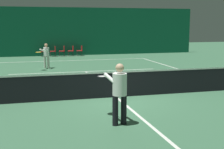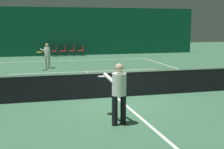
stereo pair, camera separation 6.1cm
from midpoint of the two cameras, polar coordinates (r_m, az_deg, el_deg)
name	(u,v)px [view 2 (the right image)]	position (r m, az deg, el deg)	size (l,w,h in m)	color
ground_plane	(116,97)	(11.44, 0.94, -4.16)	(60.00, 60.00, 0.00)	#386647
backdrop_curtain	(67,32)	(26.67, -8.23, 7.77)	(23.00, 0.12, 4.01)	#0F5138
court_line_baseline_far	(73,60)	(22.97, -7.03, 2.56)	(11.00, 0.10, 0.00)	silver
court_line_service_far	(86,71)	(17.58, -4.65, 0.55)	(8.25, 0.10, 0.00)	silver
court_line_centre	(116,97)	(11.44, 0.94, -4.15)	(0.10, 12.80, 0.00)	silver
tennis_net	(116,83)	(11.33, 0.94, -1.65)	(12.00, 0.10, 1.07)	black
player_near	(118,89)	(8.19, 1.37, -2.70)	(0.65, 1.38, 1.64)	black
player_far	(47,54)	(19.11, -11.75, 3.71)	(0.94, 1.26, 1.49)	beige
courtside_chair_0	(46,51)	(26.06, -11.96, 4.29)	(0.44, 0.44, 0.84)	#2D2D2D
courtside_chair_1	(55,50)	(26.10, -10.34, 4.35)	(0.44, 0.44, 0.84)	#2D2D2D
courtside_chair_2	(64,50)	(26.17, -8.73, 4.40)	(0.44, 0.44, 0.84)	#2D2D2D
courtside_chair_3	(73,50)	(26.25, -7.14, 4.45)	(0.44, 0.44, 0.84)	#2D2D2D
courtside_chair_4	(81,50)	(26.36, -5.55, 4.50)	(0.44, 0.44, 0.84)	#2D2D2D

